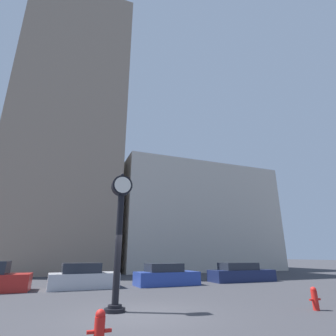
# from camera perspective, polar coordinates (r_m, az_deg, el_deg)

# --- Properties ---
(ground_plane) EXTENTS (200.00, 200.00, 0.00)m
(ground_plane) POSITION_cam_1_polar(r_m,az_deg,el_deg) (9.59, -6.59, -29.18)
(ground_plane) COLOR #38383D
(building_tall_tower) EXTENTS (12.40, 12.00, 35.08)m
(building_tall_tower) POSITION_cam_1_polar(r_m,az_deg,el_deg) (36.67, -20.56, 8.22)
(building_tall_tower) COLOR gray
(building_tall_tower) RESTS_ON ground_plane
(building_storefront_row) EXTENTS (20.30, 12.00, 13.04)m
(building_storefront_row) POSITION_cam_1_polar(r_m,az_deg,el_deg) (37.10, 5.19, -11.09)
(building_storefront_row) COLOR beige
(building_storefront_row) RESTS_ON ground_plane
(street_clock) EXTENTS (0.76, 0.71, 4.84)m
(street_clock) POSITION_cam_1_polar(r_m,az_deg,el_deg) (10.01, -10.54, -12.81)
(street_clock) COLOR black
(street_clock) RESTS_ON ground_plane
(car_silver) EXTENTS (3.92, 2.13, 1.38)m
(car_silver) POSITION_cam_1_polar(r_m,az_deg,el_deg) (17.13, -18.02, -21.72)
(car_silver) COLOR #BCBCC1
(car_silver) RESTS_ON ground_plane
(car_blue) EXTENTS (4.05, 1.91, 1.31)m
(car_blue) POSITION_cam_1_polar(r_m,az_deg,el_deg) (18.02, -0.43, -22.43)
(car_blue) COLOR #28429E
(car_blue) RESTS_ON ground_plane
(car_navy) EXTENTS (4.80, 1.77, 1.29)m
(car_navy) POSITION_cam_1_polar(r_m,az_deg,el_deg) (21.23, 15.58, -21.24)
(car_navy) COLOR #19234C
(car_navy) RESTS_ON ground_plane
(fire_hydrant_near) EXTENTS (0.50, 0.22, 0.73)m
(fire_hydrant_near) POSITION_cam_1_polar(r_m,az_deg,el_deg) (6.44, -14.70, -30.73)
(fire_hydrant_near) COLOR red
(fire_hydrant_near) RESTS_ON ground_plane
(fire_hydrant_far) EXTENTS (0.47, 0.21, 0.75)m
(fire_hydrant_far) POSITION_cam_1_polar(r_m,az_deg,el_deg) (11.40, 29.31, -23.47)
(fire_hydrant_far) COLOR red
(fire_hydrant_far) RESTS_ON ground_plane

